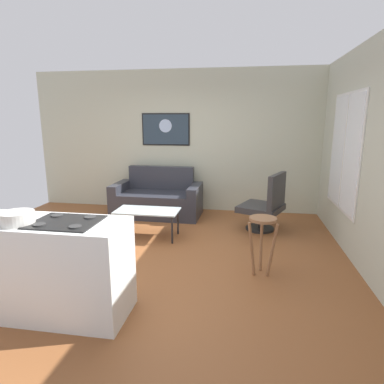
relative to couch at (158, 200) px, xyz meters
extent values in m
cube|color=brown|center=(0.50, -1.85, -0.32)|extent=(6.40, 6.40, 0.04)
cube|color=beige|center=(0.50, 0.57, 1.10)|extent=(6.40, 0.05, 2.80)
cube|color=beige|center=(3.12, -1.55, 1.10)|extent=(0.05, 6.40, 2.80)
cube|color=#2C2D36|center=(0.00, -0.04, -0.08)|extent=(1.33, 0.87, 0.46)
cube|color=#2C2D36|center=(0.00, 0.30, 0.38)|extent=(1.32, 0.18, 0.46)
cube|color=#2C2D36|center=(-0.75, -0.03, 0.01)|extent=(0.19, 0.85, 0.62)
cube|color=#2C2D36|center=(0.75, -0.05, 0.01)|extent=(0.19, 0.85, 0.62)
cube|color=silver|center=(0.17, -1.22, 0.13)|extent=(0.99, 0.51, 0.02)
cylinder|color=#232326|center=(-0.28, -1.44, -0.09)|extent=(0.03, 0.03, 0.42)
cylinder|color=#232326|center=(0.61, -1.44, -0.09)|extent=(0.03, 0.03, 0.42)
cylinder|color=#232326|center=(-0.28, -1.01, -0.09)|extent=(0.03, 0.03, 0.42)
cylinder|color=#232326|center=(0.61, -1.01, -0.09)|extent=(0.03, 0.03, 0.42)
cylinder|color=black|center=(1.95, -0.57, -0.28)|extent=(0.47, 0.47, 0.04)
cylinder|color=black|center=(1.95, -0.57, -0.09)|extent=(0.06, 0.06, 0.35)
cube|color=#2E2E31|center=(1.95, -0.57, 0.08)|extent=(0.86, 0.88, 0.10)
cube|color=#2E2E31|center=(2.19, -0.67, 0.40)|extent=(0.34, 0.65, 0.55)
cylinder|color=#8E603E|center=(1.90, -2.24, 0.39)|extent=(0.32, 0.32, 0.03)
cylinder|color=#8E603E|center=(1.90, -2.10, 0.04)|extent=(0.04, 0.13, 0.68)
cylinder|color=#8E603E|center=(1.78, -2.31, 0.04)|extent=(0.13, 0.10, 0.68)
cylinder|color=#8E603E|center=(2.02, -2.31, 0.04)|extent=(0.13, 0.10, 0.68)
cube|color=white|center=(-0.23, -3.39, 0.16)|extent=(1.69, 0.61, 0.92)
cube|color=black|center=(0.08, -3.39, 0.63)|extent=(0.60, 0.49, 0.01)
cylinder|color=#2D2D2D|center=(-0.09, -3.53, 0.64)|extent=(0.11, 0.11, 0.01)
cylinder|color=#2D2D2D|center=(0.25, -3.53, 0.64)|extent=(0.11, 0.11, 0.01)
cylinder|color=#2D2D2D|center=(-0.09, -3.25, 0.64)|extent=(0.11, 0.11, 0.01)
cylinder|color=#2D2D2D|center=(0.25, -3.25, 0.64)|extent=(0.11, 0.11, 0.01)
cylinder|color=silver|center=(-0.32, -3.50, 0.63)|extent=(0.16, 0.16, 0.01)
cylinder|color=silver|center=(-0.32, -3.50, 0.68)|extent=(0.29, 0.29, 0.11)
cube|color=black|center=(0.05, 0.53, 1.33)|extent=(0.98, 0.01, 0.64)
cube|color=#2B3B49|center=(0.05, 0.53, 1.33)|extent=(0.93, 0.02, 0.59)
cylinder|color=#ABC2E4|center=(0.05, 0.51, 1.41)|extent=(0.26, 0.01, 0.26)
cube|color=silver|center=(3.09, -0.95, 1.07)|extent=(0.02, 1.43, 1.69)
cube|color=white|center=(3.08, -0.95, 1.07)|extent=(0.01, 1.35, 1.61)
cube|color=silver|center=(3.07, -0.95, 1.07)|extent=(0.01, 0.04, 1.61)
camera|label=1|loc=(1.68, -6.01, 1.54)|focal=30.65mm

